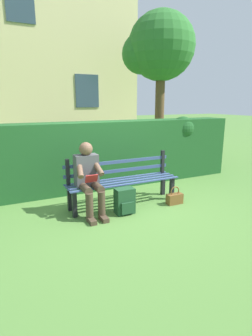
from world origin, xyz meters
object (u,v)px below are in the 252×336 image
Objects in this scene: person_seated at (89,177)px; handbag at (175,198)px; backpack at (125,201)px; tree_far at (158,49)px; park_bench at (122,180)px.

handbag is at bearing 169.61° from person_seated.
person_seated is 0.72m from backpack.
tree_far reaches higher than handbag.
person_seated is 1.63m from handbag.
park_bench is at bearing -109.91° from backpack.
person_seated is at bearing -27.23° from backpack.
park_bench reaches higher than backpack.
person_seated reaches higher than park_bench.
park_bench is at bearing 50.58° from tree_far.
park_bench is 0.51m from backpack.
person_seated is (0.67, 0.16, 0.19)m from park_bench.
handbag is at bearing 179.31° from backpack.
backpack is 1.31× the size of handbag.
tree_far is (-3.64, -3.77, 2.82)m from person_seated.
park_bench is at bearing -166.60° from person_seated.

